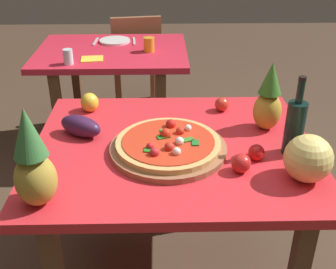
{
  "coord_description": "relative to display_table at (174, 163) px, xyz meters",
  "views": [
    {
      "loc": [
        -0.06,
        -1.51,
        1.63
      ],
      "look_at": [
        -0.02,
        0.0,
        0.8
      ],
      "focal_mm": 44.89,
      "sensor_mm": 36.0,
      "label": 1
    }
  ],
  "objects": [
    {
      "name": "knife_utensil",
      "position": [
        -0.24,
        1.49,
        0.09
      ],
      "size": [
        0.03,
        0.18,
        0.01
      ],
      "primitive_type": "cube",
      "rotation": [
        0.0,
        0.0,
        0.08
      ],
      "color": "silver",
      "rests_on": "background_table"
    },
    {
      "name": "pizza_board",
      "position": [
        -0.02,
        -0.05,
        0.1
      ],
      "size": [
        0.47,
        0.47,
        0.02
      ],
      "primitive_type": "cylinder",
      "color": "#985F40",
      "rests_on": "display_table"
    },
    {
      "name": "display_table",
      "position": [
        0.0,
        0.0,
        0.0
      ],
      "size": [
        1.16,
        0.97,
        0.75
      ],
      "color": "brown",
      "rests_on": "ground_plane"
    },
    {
      "name": "pizza",
      "position": [
        -0.02,
        -0.05,
        0.13
      ],
      "size": [
        0.42,
        0.42,
        0.06
      ],
      "color": "tan",
      "rests_on": "pizza_board"
    },
    {
      "name": "wine_bottle",
      "position": [
        0.47,
        -0.07,
        0.21
      ],
      "size": [
        0.08,
        0.08,
        0.33
      ],
      "color": "black",
      "rests_on": "display_table"
    },
    {
      "name": "dinner_plate",
      "position": [
        -0.38,
        1.49,
        0.1
      ],
      "size": [
        0.22,
        0.22,
        0.02
      ],
      "primitive_type": "cylinder",
      "color": "white",
      "rests_on": "background_table"
    },
    {
      "name": "tomato_by_bottle",
      "position": [
        0.32,
        -0.12,
        0.12
      ],
      "size": [
        0.06,
        0.06,
        0.06
      ],
      "primitive_type": "sphere",
      "color": "red",
      "rests_on": "display_table"
    },
    {
      "name": "dining_chair",
      "position": [
        -0.25,
        1.93,
        -0.18
      ],
      "size": [
        0.45,
        0.45,
        0.85
      ],
      "rotation": [
        0.0,
        0.0,
        3.28
      ],
      "color": "#985F40",
      "rests_on": "ground_plane"
    },
    {
      "name": "drinking_glass_juice",
      "position": [
        -0.12,
        1.26,
        0.14
      ],
      "size": [
        0.07,
        0.07,
        0.1
      ],
      "primitive_type": "cylinder",
      "color": "orange",
      "rests_on": "background_table"
    },
    {
      "name": "pineapple_right",
      "position": [
        0.41,
        0.14,
        0.23
      ],
      "size": [
        0.12,
        0.12,
        0.31
      ],
      "color": "gold",
      "rests_on": "display_table"
    },
    {
      "name": "bell_pepper",
      "position": [
        -0.39,
        0.34,
        0.13
      ],
      "size": [
        0.09,
        0.09,
        0.09
      ],
      "primitive_type": "ellipsoid",
      "color": "gold",
      "rests_on": "display_table"
    },
    {
      "name": "drinking_glass_water",
      "position": [
        -0.62,
        1.02,
        0.14
      ],
      "size": [
        0.06,
        0.06,
        0.09
      ],
      "primitive_type": "cylinder",
      "color": "silver",
      "rests_on": "background_table"
    },
    {
      "name": "napkin_folded",
      "position": [
        -0.49,
        1.11,
        0.09
      ],
      "size": [
        0.15,
        0.13,
        0.01
      ],
      "primitive_type": "cube",
      "rotation": [
        0.0,
        0.0,
        0.1
      ],
      "color": "yellow",
      "rests_on": "background_table"
    },
    {
      "name": "tomato_beside_pepper",
      "position": [
        0.24,
        0.32,
        0.12
      ],
      "size": [
        0.07,
        0.07,
        0.07
      ],
      "primitive_type": "sphere",
      "color": "red",
      "rests_on": "display_table"
    },
    {
      "name": "eggplant",
      "position": [
        -0.4,
        0.09,
        0.13
      ],
      "size": [
        0.22,
        0.18,
        0.09
      ],
      "primitive_type": "ellipsoid",
      "rotation": [
        0.0,
        0.0,
        2.63
      ],
      "color": "#3B1C40",
      "rests_on": "display_table"
    },
    {
      "name": "tomato_near_board",
      "position": [
        0.24,
        -0.2,
        0.13
      ],
      "size": [
        0.07,
        0.07,
        0.07
      ],
      "primitive_type": "sphere",
      "color": "red",
      "rests_on": "display_table"
    },
    {
      "name": "background_table",
      "position": [
        -0.38,
        1.31,
        -0.02
      ],
      "size": [
        1.03,
        0.77,
        0.75
      ],
      "color": "brown",
      "rests_on": "ground_plane"
    },
    {
      "name": "fork_utensil",
      "position": [
        -0.52,
        1.49,
        0.09
      ],
      "size": [
        0.03,
        0.18,
        0.01
      ],
      "primitive_type": "cube",
      "rotation": [
        0.0,
        0.0,
        -0.05
      ],
      "color": "silver",
      "rests_on": "background_table"
    },
    {
      "name": "pineapple_left",
      "position": [
        -0.46,
        -0.37,
        0.25
      ],
      "size": [
        0.14,
        0.14,
        0.35
      ],
      "color": "#AD9437",
      "rests_on": "display_table"
    },
    {
      "name": "melon",
      "position": [
        0.47,
        -0.26,
        0.18
      ],
      "size": [
        0.17,
        0.17,
        0.17
      ],
      "primitive_type": "sphere",
      "color": "#E5D06F",
      "rests_on": "display_table"
    }
  ]
}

